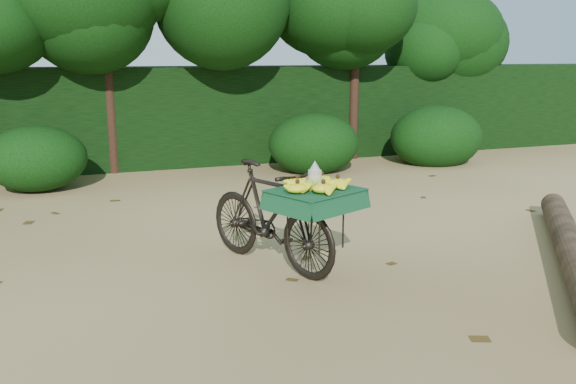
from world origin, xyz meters
name	(u,v)px	position (x,y,z in m)	size (l,w,h in m)	color
ground	(340,254)	(0.00, 0.00, 0.00)	(80.00, 80.00, 0.00)	tan
vendor_bicycle	(271,214)	(-0.78, -0.10, 0.53)	(1.27, 1.85, 1.03)	black
fallen_log	(572,251)	(1.99, -1.08, 0.14)	(0.29, 0.29, 4.01)	brown
hedge_backdrop	(203,114)	(0.00, 6.30, 0.90)	(26.00, 1.80, 1.80)	black
tree_row	(175,56)	(-0.65, 5.50, 2.00)	(14.50, 2.00, 4.00)	black
bush_clumps	(259,150)	(0.50, 4.30, 0.45)	(8.80, 1.70, 0.90)	black
leaf_litter	(315,237)	(0.00, 0.65, 0.01)	(7.00, 7.30, 0.01)	#453212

